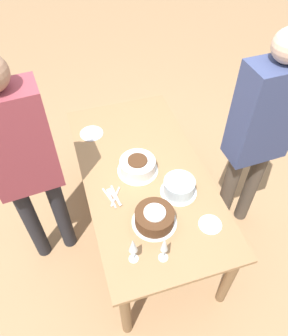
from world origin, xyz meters
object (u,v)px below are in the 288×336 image
(cake_front_chocolate, at_px, (155,218))
(cake_back_decorated, at_px, (179,187))
(person_cutting, at_px, (23,160))
(person_watching, at_px, (260,130))
(cake_center_white, at_px, (138,166))
(wine_glass_near, at_px, (133,246))
(wine_glass_far, at_px, (164,245))

(cake_front_chocolate, xyz_separation_m, cake_back_decorated, (-0.18, 0.24, 0.00))
(cake_back_decorated, relative_size, person_cutting, 0.14)
(cake_back_decorated, relative_size, person_watching, 0.14)
(cake_center_white, bearing_deg, cake_back_decorated, 38.05)
(cake_back_decorated, height_order, person_watching, person_watching)
(wine_glass_near, distance_m, wine_glass_far, 0.18)
(cake_center_white, height_order, wine_glass_far, wine_glass_far)
(wine_glass_near, height_order, person_watching, person_watching)
(cake_back_decorated, xyz_separation_m, person_cutting, (-0.27, -0.94, 0.29))
(cake_back_decorated, bearing_deg, cake_center_white, -141.95)
(cake_center_white, height_order, wine_glass_near, wine_glass_near)
(wine_glass_near, relative_size, wine_glass_far, 0.94)
(wine_glass_far, relative_size, person_cutting, 0.13)
(cake_front_chocolate, distance_m, person_watching, 0.92)
(wine_glass_far, xyz_separation_m, person_watching, (-0.52, 0.85, 0.19))
(cake_front_chocolate, distance_m, cake_back_decorated, 0.30)
(cake_front_chocolate, relative_size, wine_glass_far, 1.23)
(wine_glass_near, xyz_separation_m, person_cutting, (-0.66, -0.50, 0.19))
(cake_center_white, distance_m, cake_back_decorated, 0.35)
(cake_back_decorated, height_order, wine_glass_far, wine_glass_far)
(cake_center_white, relative_size, cake_front_chocolate, 1.02)
(cake_back_decorated, height_order, wine_glass_near, wine_glass_near)
(person_watching, bearing_deg, wine_glass_far, 29.17)
(cake_front_chocolate, bearing_deg, wine_glass_far, -6.34)
(cake_center_white, distance_m, person_cutting, 0.78)
(cake_center_white, distance_m, wine_glass_near, 0.70)
(cake_center_white, relative_size, person_cutting, 0.17)
(cake_back_decorated, distance_m, person_watching, 0.66)
(person_cutting, bearing_deg, cake_front_chocolate, -38.09)
(cake_center_white, bearing_deg, person_watching, 77.02)
(wine_glass_far, relative_size, person_watching, 0.13)
(person_cutting, bearing_deg, person_watching, -12.09)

